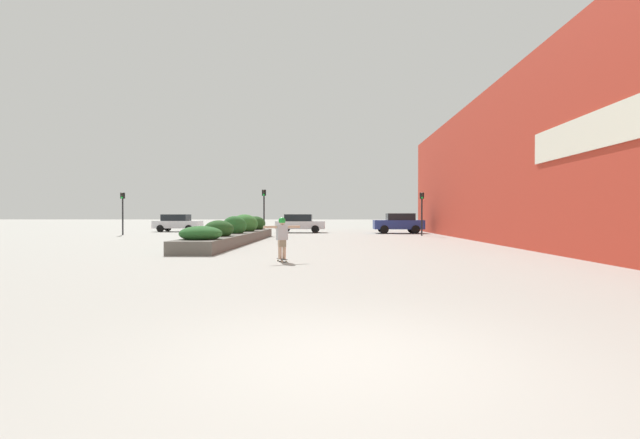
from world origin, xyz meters
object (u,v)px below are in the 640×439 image
at_px(skateboard, 282,260).
at_px(car_center_left, 300,223).
at_px(skateboarder, 282,234).
at_px(traffic_light_left, 264,204).
at_px(car_center_right, 177,223).
at_px(car_leftmost, 399,223).
at_px(traffic_light_right, 422,206).
at_px(traffic_light_far_left, 123,206).

height_order(skateboard, car_center_left, car_center_left).
height_order(skateboard, skateboarder, skateboarder).
bearing_deg(car_center_left, traffic_light_left, -24.44).
relative_size(car_center_left, car_center_right, 1.02).
xyz_separation_m(car_leftmost, traffic_light_left, (-10.61, -3.94, 1.46)).
distance_m(car_center_right, traffic_light_right, 21.97).
distance_m(skateboard, traffic_light_left, 18.58).
height_order(car_leftmost, traffic_light_far_left, traffic_light_far_left).
bearing_deg(skateboarder, car_center_left, 65.13).
relative_size(car_center_left, traffic_light_right, 1.34).
bearing_deg(traffic_light_far_left, traffic_light_right, -1.49).
bearing_deg(skateboard, car_leftmost, 44.25).
relative_size(car_center_left, traffic_light_left, 1.24).
bearing_deg(traffic_light_far_left, skateboarder, -51.91).
distance_m(skateboard, car_center_right, 27.98).
distance_m(car_leftmost, traffic_light_right, 4.63).
xyz_separation_m(skateboarder, traffic_light_right, (8.10, 17.71, 1.28)).
xyz_separation_m(skateboarder, car_center_right, (-12.60, 24.97, -0.08)).
relative_size(car_center_right, traffic_light_left, 1.22).
bearing_deg(traffic_light_far_left, skateboard, -51.91).
height_order(traffic_light_left, traffic_light_far_left, traffic_light_left).
height_order(car_leftmost, car_center_right, car_leftmost).
bearing_deg(traffic_light_right, skateboarder, -114.57).
xyz_separation_m(car_center_left, car_center_right, (-11.36, 1.83, -0.00)).
distance_m(car_leftmost, car_center_left, 8.39).
distance_m(traffic_light_left, traffic_light_far_left, 10.82).
distance_m(skateboard, traffic_light_far_left, 23.35).
bearing_deg(car_leftmost, skateboarder, 162.18).
height_order(skateboard, car_center_right, car_center_right).
bearing_deg(traffic_light_left, skateboard, -78.96).
distance_m(car_center_left, traffic_light_right, 10.88).
bearing_deg(car_center_left, car_leftmost, 82.48).
bearing_deg(car_center_left, traffic_light_right, 59.83).
bearing_deg(skateboard, traffic_light_right, 37.50).
bearing_deg(skateboard, car_center_right, 88.84).
xyz_separation_m(skateboard, traffic_light_right, (8.10, 17.71, 2.10)).
bearing_deg(car_center_right, traffic_light_left, 52.86).
bearing_deg(car_leftmost, skateboard, 162.18).
bearing_deg(skateboarder, traffic_light_right, 37.50).
bearing_deg(car_center_right, skateboarder, 26.77).
relative_size(skateboarder, car_leftmost, 0.33).
distance_m(car_leftmost, car_center_right, 19.90).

